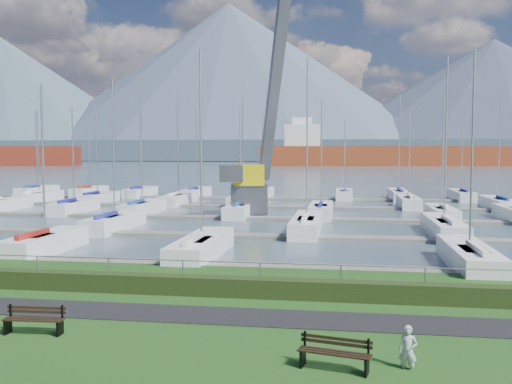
% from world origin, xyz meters
% --- Properties ---
extents(path, '(160.00, 2.00, 0.04)m').
position_xyz_m(path, '(0.00, -3.00, 0.01)').
color(path, black).
rests_on(path, grass).
extents(water, '(800.00, 540.00, 0.20)m').
position_xyz_m(water, '(0.00, 260.00, -0.40)').
color(water, '#415560').
extents(hedge, '(80.00, 0.70, 0.70)m').
position_xyz_m(hedge, '(0.00, -0.40, 0.35)').
color(hedge, '#223011').
rests_on(hedge, grass).
extents(fence, '(80.00, 0.04, 0.04)m').
position_xyz_m(fence, '(0.00, 0.00, 1.20)').
color(fence, gray).
rests_on(fence, grass).
extents(foothill, '(900.00, 80.00, 12.00)m').
position_xyz_m(foothill, '(0.00, 330.00, 6.00)').
color(foothill, '#465967').
rests_on(foothill, water).
extents(mountains, '(1190.00, 360.00, 115.00)m').
position_xyz_m(mountains, '(7.35, 404.62, 46.68)').
color(mountains, '#475268').
rests_on(mountains, water).
extents(docks, '(90.00, 41.60, 0.25)m').
position_xyz_m(docks, '(0.00, 26.00, -0.22)').
color(docks, slate).
rests_on(docks, water).
extents(bench_left, '(1.82, 0.52, 0.85)m').
position_xyz_m(bench_left, '(-3.90, -5.61, 0.42)').
color(bench_left, black).
rests_on(bench_left, grass).
extents(bench_right, '(1.85, 0.80, 0.85)m').
position_xyz_m(bench_right, '(4.88, -7.07, 0.42)').
color(bench_right, black).
rests_on(bench_right, grass).
extents(person, '(0.52, 0.43, 1.24)m').
position_xyz_m(person, '(6.67, -6.76, 0.62)').
color(person, '#B1B1B8').
rests_on(person, grass).
extents(crane, '(6.59, 13.20, 22.35)m').
position_xyz_m(crane, '(-2.78, 30.15, 5.33)').
color(crane, '#55575D').
rests_on(crane, water).
extents(cargo_ship_mid, '(113.02, 31.02, 21.50)m').
position_xyz_m(cargo_ship_mid, '(22.55, 214.10, 3.44)').
color(cargo_ship_mid, maroon).
rests_on(cargo_ship_mid, water).
extents(sailboat_fleet, '(75.60, 49.55, 12.71)m').
position_xyz_m(sailboat_fleet, '(-2.06, 29.13, 5.29)').
color(sailboat_fleet, navy).
rests_on(sailboat_fleet, water).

